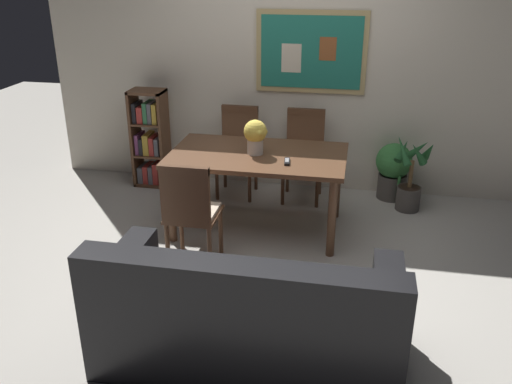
{
  "coord_description": "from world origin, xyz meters",
  "views": [
    {
      "loc": [
        0.69,
        -3.85,
        2.3
      ],
      "look_at": [
        -0.04,
        -0.1,
        0.65
      ],
      "focal_mm": 38.19,
      "sensor_mm": 36.0,
      "label": 1
    }
  ],
  "objects_px": {
    "potted_palm": "(411,180)",
    "flower_vase": "(255,135)",
    "dining_chair_far_right": "(304,147)",
    "dining_chair_near_left": "(190,207)",
    "tv_remote": "(287,161)",
    "leather_couch": "(247,319)",
    "dining_table": "(258,163)",
    "potted_ivy": "(393,169)",
    "bookshelf": "(150,141)",
    "dining_chair_far_left": "(238,143)"
  },
  "relations": [
    {
      "from": "dining_table",
      "to": "dining_chair_near_left",
      "type": "xyz_separation_m",
      "value": [
        -0.38,
        -0.79,
        -0.1
      ]
    },
    {
      "from": "dining_chair_far_left",
      "to": "leather_couch",
      "type": "distance_m",
      "value": 2.68
    },
    {
      "from": "leather_couch",
      "to": "bookshelf",
      "type": "xyz_separation_m",
      "value": [
        -1.61,
        2.62,
        0.19
      ]
    },
    {
      "from": "potted_palm",
      "to": "flower_vase",
      "type": "height_order",
      "value": "flower_vase"
    },
    {
      "from": "flower_vase",
      "to": "dining_chair_far_left",
      "type": "bearing_deg",
      "value": 112.72
    },
    {
      "from": "dining_chair_near_left",
      "to": "dining_chair_far_left",
      "type": "height_order",
      "value": "same"
    },
    {
      "from": "bookshelf",
      "to": "potted_palm",
      "type": "height_order",
      "value": "bookshelf"
    },
    {
      "from": "dining_chair_far_left",
      "to": "potted_ivy",
      "type": "distance_m",
      "value": 1.61
    },
    {
      "from": "dining_chair_far_right",
      "to": "potted_ivy",
      "type": "distance_m",
      "value": 0.94
    },
    {
      "from": "dining_table",
      "to": "dining_chair_far_right",
      "type": "distance_m",
      "value": 0.88
    },
    {
      "from": "bookshelf",
      "to": "flower_vase",
      "type": "xyz_separation_m",
      "value": [
        1.32,
        -0.84,
        0.4
      ]
    },
    {
      "from": "dining_chair_far_left",
      "to": "potted_palm",
      "type": "bearing_deg",
      "value": -3.94
    },
    {
      "from": "dining_chair_near_left",
      "to": "potted_ivy",
      "type": "height_order",
      "value": "dining_chair_near_left"
    },
    {
      "from": "bookshelf",
      "to": "tv_remote",
      "type": "bearing_deg",
      "value": -32.09
    },
    {
      "from": "dining_table",
      "to": "potted_palm",
      "type": "relative_size",
      "value": 2.01
    },
    {
      "from": "dining_table",
      "to": "dining_chair_far_left",
      "type": "distance_m",
      "value": 0.89
    },
    {
      "from": "bookshelf",
      "to": "dining_chair_near_left",
      "type": "bearing_deg",
      "value": -59.53
    },
    {
      "from": "tv_remote",
      "to": "leather_couch",
      "type": "bearing_deg",
      "value": -90.28
    },
    {
      "from": "dining_chair_near_left",
      "to": "bookshelf",
      "type": "relative_size",
      "value": 0.87
    },
    {
      "from": "dining_table",
      "to": "leather_couch",
      "type": "distance_m",
      "value": 1.84
    },
    {
      "from": "dining_chair_far_right",
      "to": "bookshelf",
      "type": "relative_size",
      "value": 0.87
    },
    {
      "from": "dining_table",
      "to": "flower_vase",
      "type": "relative_size",
      "value": 5.08
    },
    {
      "from": "dining_chair_far_left",
      "to": "potted_palm",
      "type": "xyz_separation_m",
      "value": [
        1.74,
        -0.12,
        -0.22
      ]
    },
    {
      "from": "potted_palm",
      "to": "flower_vase",
      "type": "xyz_separation_m",
      "value": [
        -1.4,
        -0.69,
        0.59
      ]
    },
    {
      "from": "leather_couch",
      "to": "dining_table",
      "type": "bearing_deg",
      "value": 98.72
    },
    {
      "from": "flower_vase",
      "to": "dining_table",
      "type": "bearing_deg",
      "value": 28.11
    },
    {
      "from": "potted_ivy",
      "to": "potted_palm",
      "type": "distance_m",
      "value": 0.3
    },
    {
      "from": "dining_chair_near_left",
      "to": "leather_couch",
      "type": "height_order",
      "value": "dining_chair_near_left"
    },
    {
      "from": "dining_chair_far_right",
      "to": "flower_vase",
      "type": "relative_size",
      "value": 3.01
    },
    {
      "from": "dining_chair_near_left",
      "to": "dining_chair_far_left",
      "type": "bearing_deg",
      "value": 89.31
    },
    {
      "from": "potted_ivy",
      "to": "potted_palm",
      "type": "bearing_deg",
      "value": -59.27
    },
    {
      "from": "dining_table",
      "to": "leather_couch",
      "type": "height_order",
      "value": "leather_couch"
    },
    {
      "from": "potted_ivy",
      "to": "potted_palm",
      "type": "relative_size",
      "value": 0.76
    },
    {
      "from": "leather_couch",
      "to": "tv_remote",
      "type": "bearing_deg",
      "value": 89.72
    },
    {
      "from": "dining_chair_near_left",
      "to": "leather_couch",
      "type": "bearing_deg",
      "value": -56.71
    },
    {
      "from": "dining_chair_far_left",
      "to": "tv_remote",
      "type": "distance_m",
      "value": 1.19
    },
    {
      "from": "dining_table",
      "to": "dining_chair_far_left",
      "type": "xyz_separation_m",
      "value": [
        -0.36,
        0.8,
        -0.1
      ]
    },
    {
      "from": "potted_ivy",
      "to": "tv_remote",
      "type": "relative_size",
      "value": 3.65
    },
    {
      "from": "dining_chair_far_right",
      "to": "tv_remote",
      "type": "height_order",
      "value": "dining_chair_far_right"
    },
    {
      "from": "dining_chair_far_left",
      "to": "flower_vase",
      "type": "height_order",
      "value": "flower_vase"
    },
    {
      "from": "potted_palm",
      "to": "tv_remote",
      "type": "height_order",
      "value": "potted_palm"
    },
    {
      "from": "dining_chair_near_left",
      "to": "bookshelf",
      "type": "xyz_separation_m",
      "value": [
        -0.96,
        1.63,
        -0.04
      ]
    },
    {
      "from": "dining_chair_far_right",
      "to": "dining_chair_near_left",
      "type": "height_order",
      "value": "same"
    },
    {
      "from": "dining_chair_far_left",
      "to": "potted_ivy",
      "type": "relative_size",
      "value": 1.56
    },
    {
      "from": "dining_table",
      "to": "tv_remote",
      "type": "bearing_deg",
      "value": -32.81
    },
    {
      "from": "dining_chair_near_left",
      "to": "tv_remote",
      "type": "distance_m",
      "value": 0.92
    },
    {
      "from": "dining_chair_far_right",
      "to": "flower_vase",
      "type": "bearing_deg",
      "value": -112.64
    },
    {
      "from": "leather_couch",
      "to": "bookshelf",
      "type": "relative_size",
      "value": 1.72
    },
    {
      "from": "potted_palm",
      "to": "flower_vase",
      "type": "relative_size",
      "value": 2.53
    },
    {
      "from": "dining_table",
      "to": "potted_ivy",
      "type": "xyz_separation_m",
      "value": [
        1.23,
        0.94,
        -0.32
      ]
    }
  ]
}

